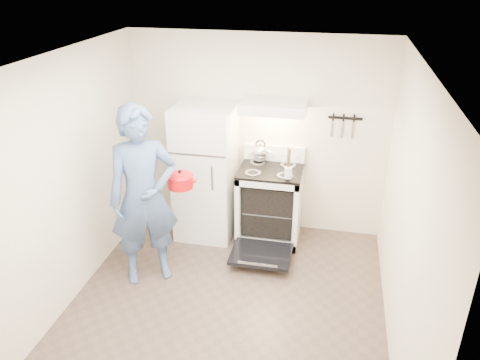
% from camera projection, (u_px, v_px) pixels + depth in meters
% --- Properties ---
extents(floor, '(3.60, 3.60, 0.00)m').
position_uv_depth(floor, '(224.00, 310.00, 4.78)').
color(floor, '#4D3E33').
rests_on(floor, ground).
extents(back_wall, '(3.20, 0.02, 2.50)m').
position_uv_depth(back_wall, '(257.00, 135.00, 5.83)').
color(back_wall, beige).
rests_on(back_wall, ground).
extents(refrigerator, '(0.70, 0.70, 1.70)m').
position_uv_depth(refrigerator, '(206.00, 172.00, 5.80)').
color(refrigerator, silver).
rests_on(refrigerator, floor).
extents(stove_body, '(0.76, 0.65, 0.92)m').
position_uv_depth(stove_body, '(270.00, 205.00, 5.84)').
color(stove_body, silver).
rests_on(stove_body, floor).
extents(cooktop, '(0.76, 0.65, 0.03)m').
position_uv_depth(cooktop, '(271.00, 170.00, 5.63)').
color(cooktop, black).
rests_on(cooktop, stove_body).
extents(backsplash, '(0.76, 0.07, 0.20)m').
position_uv_depth(backsplash, '(275.00, 153.00, 5.84)').
color(backsplash, silver).
rests_on(backsplash, cooktop).
extents(oven_door, '(0.70, 0.54, 0.04)m').
position_uv_depth(oven_door, '(261.00, 254.00, 5.46)').
color(oven_door, black).
rests_on(oven_door, floor).
extents(oven_rack, '(0.60, 0.52, 0.01)m').
position_uv_depth(oven_rack, '(270.00, 206.00, 5.85)').
color(oven_rack, slate).
rests_on(oven_rack, stove_body).
extents(range_hood, '(0.76, 0.50, 0.12)m').
position_uv_depth(range_hood, '(274.00, 106.00, 5.37)').
color(range_hood, silver).
rests_on(range_hood, back_wall).
extents(knife_strip, '(0.40, 0.02, 0.03)m').
position_uv_depth(knife_strip, '(345.00, 118.00, 5.49)').
color(knife_strip, black).
rests_on(knife_strip, back_wall).
extents(pizza_stone, '(0.34, 0.34, 0.02)m').
position_uv_depth(pizza_stone, '(272.00, 205.00, 5.86)').
color(pizza_stone, '#7F604B').
rests_on(pizza_stone, oven_rack).
extents(tea_kettle, '(0.23, 0.19, 0.28)m').
position_uv_depth(tea_kettle, '(260.00, 151.00, 5.78)').
color(tea_kettle, '#B8B8BD').
rests_on(tea_kettle, cooktop).
extents(utensil_jar, '(0.10, 0.10, 0.13)m').
position_uv_depth(utensil_jar, '(288.00, 173.00, 5.31)').
color(utensil_jar, silver).
rests_on(utensil_jar, cooktop).
extents(person, '(0.87, 0.78, 1.99)m').
position_uv_depth(person, '(144.00, 197.00, 4.87)').
color(person, '#2F4B6F').
rests_on(person, floor).
extents(dutch_oven, '(0.35, 0.28, 0.23)m').
position_uv_depth(dutch_oven, '(180.00, 181.00, 5.03)').
color(dutch_oven, '#B90A0D').
rests_on(dutch_oven, person).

